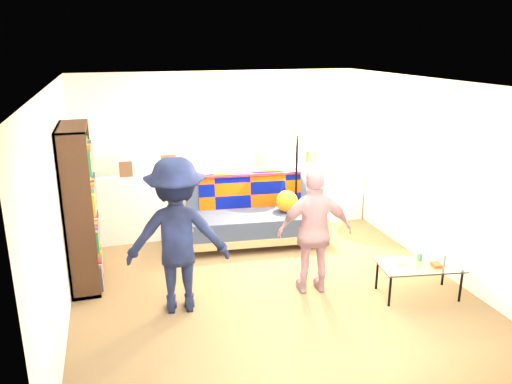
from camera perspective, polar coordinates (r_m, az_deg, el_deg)
The scene contains 10 objects.
ground at distance 6.20m, azimuth 1.07°, elevation -10.37°, with size 5.00×5.00×0.00m, color brown.
room_shell at distance 6.07m, azimuth -0.19°, elevation 5.80°, with size 4.60×5.05×2.45m.
half_wall_ledge at distance 7.61m, azimuth -2.99°, elevation -1.02°, with size 4.45×0.15×1.00m, color silver.
ledge_decor at distance 7.37m, azimuth -4.75°, elevation 3.79°, with size 2.97×0.02×0.45m.
futon_sofa at distance 7.29m, azimuth -0.20°, elevation -2.65°, with size 2.08×1.15×0.86m.
bookshelf at distance 6.24m, azimuth -19.40°, elevation -2.21°, with size 0.32×0.96×1.93m.
coffee_table at distance 6.08m, azimuth 18.20°, elevation -8.08°, with size 0.99×0.65×0.48m.
floor_lamp at distance 7.34m, azimuth 4.65°, elevation 3.46°, with size 0.37×0.28×1.61m.
person_left at distance 5.39m, azimuth -8.98°, elevation -4.97°, with size 1.10×0.63×1.71m, color black.
person_right at distance 5.78m, azimuth 6.73°, elevation -4.53°, with size 0.87×0.36×1.48m, color pink.
Camera 1 is at (-1.67, -5.25, 2.84)m, focal length 35.00 mm.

